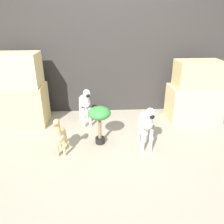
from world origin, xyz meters
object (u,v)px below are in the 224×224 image
at_px(giraffe_figurine, 60,134).
at_px(zebra_right, 147,121).
at_px(zebra_left, 85,102).
at_px(potted_palm_front, 99,116).

bearing_deg(giraffe_figurine, zebra_right, 2.12).
relative_size(zebra_left, giraffe_figurine, 1.16).
height_order(zebra_right, potted_palm_front, zebra_right).
bearing_deg(zebra_left, giraffe_figurine, -108.70).
bearing_deg(potted_palm_front, zebra_right, -15.52).
height_order(zebra_right, giraffe_figurine, zebra_right).
height_order(zebra_left, potted_palm_front, zebra_left).
distance_m(zebra_right, zebra_left, 1.09).
height_order(zebra_right, zebra_left, same).
distance_m(zebra_right, potted_palm_front, 0.60).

